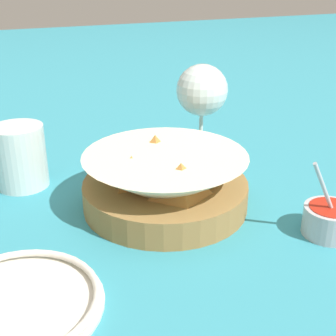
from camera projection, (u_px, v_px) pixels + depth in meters
ground_plane at (167, 208)px, 0.66m from camera, size 4.00×4.00×0.00m
food_basket at (168, 183)px, 0.66m from camera, size 0.23×0.23×0.09m
sauce_cup at (330, 219)px, 0.59m from camera, size 0.07×0.07×0.11m
wine_glass at (202, 93)px, 0.79m from camera, size 0.09×0.09×0.16m
beer_mug at (19, 159)px, 0.71m from camera, size 0.12×0.08×0.10m
side_plate at (15, 303)px, 0.47m from camera, size 0.18×0.18×0.01m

